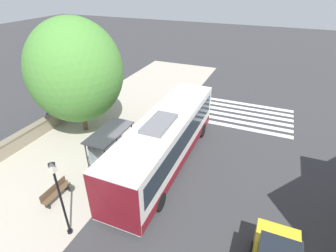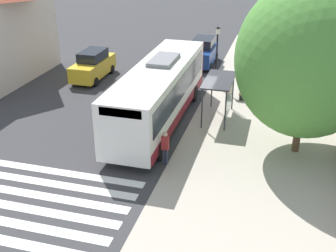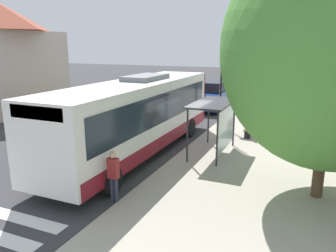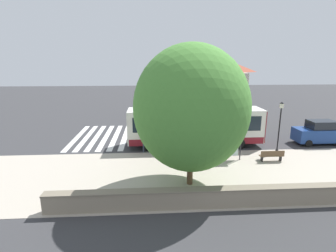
# 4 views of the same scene
# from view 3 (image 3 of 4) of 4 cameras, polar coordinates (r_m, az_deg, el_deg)

# --- Properties ---
(ground_plane) EXTENTS (120.00, 120.00, 0.00)m
(ground_plane) POSITION_cam_3_polar(r_m,az_deg,el_deg) (15.20, 1.69, -4.92)
(ground_plane) COLOR #353538
(ground_plane) RESTS_ON ground
(sidewalk_plaza) EXTENTS (9.00, 44.00, 0.02)m
(sidewalk_plaza) POSITION_cam_3_polar(r_m,az_deg,el_deg) (14.26, 18.85, -6.96)
(sidewalk_plaza) COLOR #ADA393
(sidewalk_plaza) RESTS_ON ground
(bus) EXTENTS (2.76, 11.86, 3.55)m
(bus) POSITION_cam_3_polar(r_m,az_deg,el_deg) (14.91, -5.34, 1.99)
(bus) COLOR silver
(bus) RESTS_ON ground
(bus_shelter) EXTENTS (1.60, 3.40, 2.43)m
(bus_shelter) POSITION_cam_3_polar(r_m,az_deg,el_deg) (14.87, 8.40, 2.53)
(bus_shelter) COLOR #2D2D33
(bus_shelter) RESTS_ON ground
(pedestrian) EXTENTS (0.34, 0.23, 1.71)m
(pedestrian) POSITION_cam_3_polar(r_m,az_deg,el_deg) (10.56, -9.49, -7.99)
(pedestrian) COLOR #2D3347
(pedestrian) RESTS_ON ground
(bench) EXTENTS (0.40, 1.83, 0.88)m
(bench) POSITION_cam_3_polar(r_m,az_deg,el_deg) (18.70, 14.25, -0.21)
(bench) COLOR brown
(bench) RESTS_ON ground
(street_lamp_near) EXTENTS (0.28, 0.28, 4.23)m
(street_lamp_near) POSITION_cam_3_polar(r_m,az_deg,el_deg) (20.20, 9.20, 6.93)
(street_lamp_near) COLOR black
(street_lamp_near) RESTS_ON ground
(shade_tree) EXTENTS (6.73, 6.73, 8.49)m
(shade_tree) POSITION_cam_3_polar(r_m,az_deg,el_deg) (11.19, 26.85, 11.83)
(shade_tree) COLOR brown
(shade_tree) RESTS_ON ground
(parked_car_behind_bus) EXTENTS (1.93, 4.43, 2.18)m
(parked_car_behind_bus) POSITION_cam_3_polar(r_m,az_deg,el_deg) (25.48, 7.79, 5.08)
(parked_car_behind_bus) COLOR navy
(parked_car_behind_bus) RESTS_ON ground
(parked_car_far_lane) EXTENTS (1.86, 4.64, 2.08)m
(parked_car_far_lane) POSITION_cam_3_polar(r_m,az_deg,el_deg) (23.69, -12.99, 4.09)
(parked_car_far_lane) COLOR gold
(parked_car_far_lane) RESTS_ON ground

